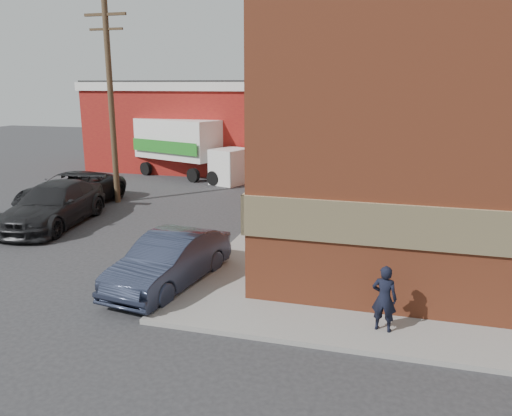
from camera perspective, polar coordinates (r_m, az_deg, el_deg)
The scene contains 11 objects.
ground at distance 13.37m, azimuth -7.49°, elevation -9.92°, with size 90.00×90.00×0.00m, color #28282B.
brick_building at distance 20.51m, azimuth 26.19°, elevation 10.61°, with size 14.25×18.25×9.36m.
sidewalk_south at distance 11.87m, azimuth 27.22°, elevation -14.36°, with size 16.00×1.80×0.12m, color gray.
sidewalk_west at distance 21.33m, azimuth 3.49°, elevation -0.51°, with size 1.80×18.00×0.12m, color gray.
warehouse at distance 33.15m, azimuth -3.64°, elevation 9.50°, with size 16.30×8.30×5.60m.
utility_pole at distance 23.72m, azimuth -16.25°, elevation 11.89°, with size 2.00×0.26×9.00m.
man at distance 11.34m, azimuth 14.44°, elevation -9.97°, with size 0.55×0.36×1.50m, color black.
sedan at distance 13.83m, azimuth -9.84°, elevation -5.93°, with size 1.53×4.40×1.45m, color #282F43.
suv_a at distance 23.95m, azimuth -20.40°, elevation 1.93°, with size 2.50×5.41×1.50m, color black.
suv_b at distance 20.98m, azimuth -22.09°, elevation 0.35°, with size 2.28×5.62×1.63m, color black.
box_truck at distance 29.64m, azimuth -7.95°, elevation 7.20°, with size 7.14×4.24×3.39m.
Camera 1 is at (4.93, -11.19, 5.39)m, focal length 35.00 mm.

